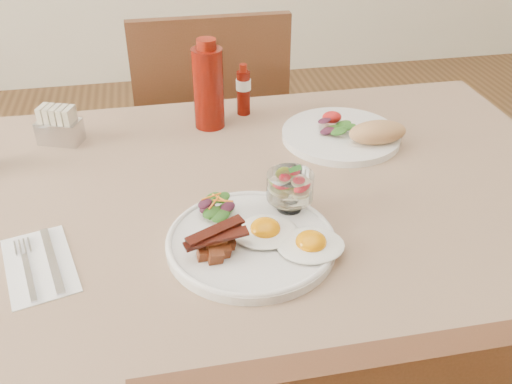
# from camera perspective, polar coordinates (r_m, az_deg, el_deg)

# --- Properties ---
(table) EXTENTS (1.33, 0.88, 0.75)m
(table) POSITION_cam_1_polar(r_m,az_deg,el_deg) (1.12, -0.61, -4.02)
(table) COLOR brown
(table) RESTS_ON ground
(chair_far) EXTENTS (0.42, 0.42, 0.93)m
(chair_far) POSITION_cam_1_polar(r_m,az_deg,el_deg) (1.75, -4.58, 5.30)
(chair_far) COLOR brown
(chair_far) RESTS_ON ground
(main_plate) EXTENTS (0.28, 0.28, 0.02)m
(main_plate) POSITION_cam_1_polar(r_m,az_deg,el_deg) (0.94, -0.49, -5.05)
(main_plate) COLOR white
(main_plate) RESTS_ON table
(fried_eggs) EXTENTS (0.18, 0.15, 0.03)m
(fried_eggs) POSITION_cam_1_polar(r_m,az_deg,el_deg) (0.93, 3.19, -4.51)
(fried_eggs) COLOR white
(fried_eggs) RESTS_ON main_plate
(bacon_potato_pile) EXTENTS (0.10, 0.07, 0.04)m
(bacon_potato_pile) POSITION_cam_1_polar(r_m,az_deg,el_deg) (0.90, -4.07, -5.15)
(bacon_potato_pile) COLOR brown
(bacon_potato_pile) RESTS_ON main_plate
(side_salad) EXTENTS (0.07, 0.06, 0.04)m
(side_salad) POSITION_cam_1_polar(r_m,az_deg,el_deg) (0.98, -3.90, -1.59)
(side_salad) COLOR #204E14
(side_salad) RESTS_ON main_plate
(fruit_cup) EXTENTS (0.08, 0.08, 0.08)m
(fruit_cup) POSITION_cam_1_polar(r_m,az_deg,el_deg) (0.98, 3.42, 0.55)
(fruit_cup) COLOR white
(fruit_cup) RESTS_ON main_plate
(second_plate) EXTENTS (0.26, 0.26, 0.07)m
(second_plate) POSITION_cam_1_polar(r_m,az_deg,el_deg) (1.26, 9.32, 5.79)
(second_plate) COLOR white
(second_plate) RESTS_ON table
(ketchup_bottle) EXTENTS (0.09, 0.09, 0.20)m
(ketchup_bottle) POSITION_cam_1_polar(r_m,az_deg,el_deg) (1.29, -4.79, 10.44)
(ketchup_bottle) COLOR #5E0D05
(ketchup_bottle) RESTS_ON table
(hot_sauce_bottle) EXTENTS (0.04, 0.04, 0.12)m
(hot_sauce_bottle) POSITION_cam_1_polar(r_m,az_deg,el_deg) (1.36, -1.26, 10.14)
(hot_sauce_bottle) COLOR #5E0D05
(hot_sauce_bottle) RESTS_ON table
(sugar_caddy) EXTENTS (0.10, 0.08, 0.08)m
(sugar_caddy) POSITION_cam_1_polar(r_m,az_deg,el_deg) (1.30, -19.09, 6.16)
(sugar_caddy) COLOR silver
(sugar_caddy) RESTS_ON table
(napkin_cutlery) EXTENTS (0.14, 0.20, 0.01)m
(napkin_cutlery) POSITION_cam_1_polar(r_m,az_deg,el_deg) (0.97, -20.77, -6.78)
(napkin_cutlery) COLOR white
(napkin_cutlery) RESTS_ON table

